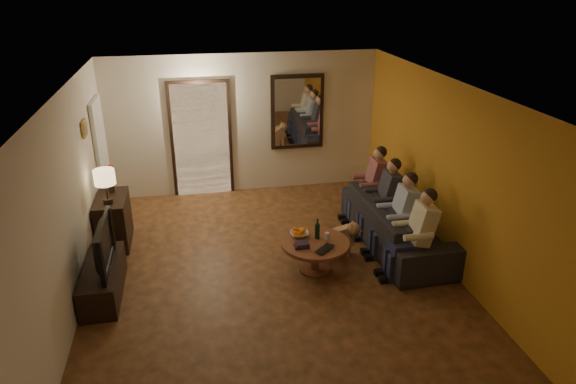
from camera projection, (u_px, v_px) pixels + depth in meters
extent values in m
cube|color=#3B230F|center=(271.00, 269.00, 7.32)|extent=(5.00, 6.00, 0.01)
cube|color=white|center=(269.00, 87.00, 6.29)|extent=(5.00, 6.00, 0.01)
cube|color=beige|center=(244.00, 125.00, 9.51)|extent=(5.00, 0.02, 2.60)
cube|color=beige|center=(331.00, 326.00, 4.10)|extent=(5.00, 0.02, 2.60)
cube|color=beige|center=(72.00, 200.00, 6.36)|extent=(0.02, 6.00, 2.60)
cube|color=beige|center=(445.00, 172.00, 7.25)|extent=(0.02, 6.00, 2.60)
cube|color=orange|center=(444.00, 172.00, 7.25)|extent=(0.01, 6.00, 2.60)
cube|color=#FFE0A5|center=(201.00, 140.00, 9.45)|extent=(1.00, 0.06, 2.10)
cube|color=black|center=(201.00, 140.00, 9.44)|extent=(1.12, 0.04, 2.22)
cube|color=silver|center=(216.00, 147.00, 9.56)|extent=(0.45, 0.03, 1.70)
cube|color=black|center=(297.00, 112.00, 9.57)|extent=(1.00, 0.05, 1.40)
cube|color=white|center=(298.00, 112.00, 9.54)|extent=(0.86, 0.02, 1.26)
cube|color=white|center=(103.00, 160.00, 8.55)|extent=(0.06, 0.85, 2.04)
cube|color=#B28C33|center=(84.00, 128.00, 7.32)|extent=(0.03, 0.28, 0.24)
cube|color=brown|center=(86.00, 128.00, 7.32)|extent=(0.01, 0.22, 0.18)
cube|color=black|center=(114.00, 221.00, 7.88)|extent=(0.45, 0.87, 0.78)
cube|color=black|center=(103.00, 280.00, 6.68)|extent=(0.45, 1.28, 0.43)
imported|color=black|center=(97.00, 245.00, 6.47)|extent=(1.06, 0.14, 0.61)
imported|color=black|center=(397.00, 223.00, 7.87)|extent=(2.50, 1.03, 0.72)
cylinder|color=brown|center=(315.00, 256.00, 7.22)|extent=(1.04, 1.04, 0.45)
imported|color=white|center=(299.00, 234.00, 7.28)|extent=(0.26, 0.26, 0.06)
cylinder|color=silver|center=(327.00, 236.00, 7.19)|extent=(0.06, 0.06, 0.10)
imported|color=black|center=(328.00, 250.00, 6.89)|extent=(0.39, 0.38, 0.03)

